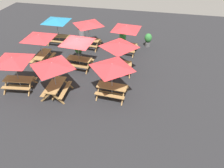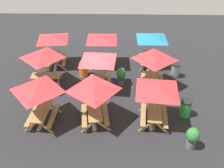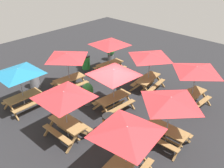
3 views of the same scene
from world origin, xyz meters
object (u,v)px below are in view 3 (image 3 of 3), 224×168
potted_plant_1 (88,93)px  picnic_table_0 (127,134)px  picnic_table_7 (64,98)px  potted_plant_0 (111,52)px  picnic_table_5 (67,58)px  picnic_table_8 (19,74)px  picnic_table_2 (110,45)px  picnic_table_4 (150,58)px  trash_bin_orange (109,125)px  picnic_table_1 (196,72)px  trash_bin_gray (34,80)px  trash_bin_green (86,62)px  picnic_table_6 (114,75)px  picnic_table_3 (170,104)px

potted_plant_1 → picnic_table_0: bearing=-116.7°
picnic_table_7 → potted_plant_0: 8.82m
picnic_table_5 → picnic_table_8: bearing=-177.7°
picnic_table_5 → picnic_table_2: bearing=0.9°
picnic_table_4 → trash_bin_orange: (-4.44, -1.13, -1.49)m
picnic_table_1 → picnic_table_2: bearing=94.6°
trash_bin_gray → trash_bin_green: 3.87m
picnic_table_4 → picnic_table_8: 6.90m
picnic_table_8 → trash_bin_orange: picnic_table_8 is taller
picnic_table_6 → potted_plant_0: (4.56, 4.57, -1.33)m
picnic_table_0 → picnic_table_7: same height
picnic_table_6 → trash_bin_green: (2.33, 4.77, -1.49)m
picnic_table_8 → trash_bin_orange: bearing=-71.3°
picnic_table_1 → trash_bin_gray: bearing=124.1°
picnic_table_4 → trash_bin_orange: size_ratio=2.38×
picnic_table_1 → picnic_table_2: 5.75m
trash_bin_gray → trash_bin_green: same height
picnic_table_2 → trash_bin_orange: 6.27m
picnic_table_0 → picnic_table_1: same height
picnic_table_5 → trash_bin_gray: (-1.29, 1.68, -1.49)m
picnic_table_5 → potted_plant_1: 2.33m
picnic_table_4 → potted_plant_1: (-3.44, 1.38, -1.30)m
picnic_table_2 → picnic_table_5: 3.15m
potted_plant_0 → picnic_table_1: bearing=-101.9°
picnic_table_0 → trash_bin_green: (5.17, 8.02, -1.49)m
picnic_table_5 → picnic_table_6: bearing=-80.4°
picnic_table_6 → trash_bin_gray: picnic_table_6 is taller
picnic_table_3 → picnic_table_5: size_ratio=1.00×
picnic_table_2 → picnic_table_4: bearing=-83.9°
picnic_table_0 → picnic_table_7: 3.30m
picnic_table_7 → trash_bin_green: picnic_table_7 is taller
trash_bin_gray → potted_plant_1: 3.73m
picnic_table_4 → picnic_table_1: bearing=-95.5°
trash_bin_green → picnic_table_1: bearing=-84.7°
picnic_table_5 → trash_bin_green: picnic_table_5 is taller
trash_bin_gray → trash_bin_green: (3.86, -0.18, 0.00)m
trash_bin_orange → picnic_table_8: bearing=108.7°
picnic_table_0 → trash_bin_green: size_ratio=2.86×
trash_bin_green → picnic_table_7: bearing=-137.8°
picnic_table_8 → potted_plant_0: picnic_table_8 is taller
picnic_table_5 → picnic_table_0: bearing=-106.5°
picnic_table_8 → potted_plant_0: size_ratio=2.45×
trash_bin_gray → picnic_table_6: bearing=-72.7°
picnic_table_1 → picnic_table_8: bearing=138.2°
picnic_table_2 → trash_bin_green: (-0.56, 1.74, -1.49)m
picnic_table_2 → picnic_table_3: same height
picnic_table_6 → picnic_table_7: size_ratio=1.00×
picnic_table_2 → picnic_table_6: bearing=-127.9°
picnic_table_4 → trash_bin_green: (-0.58, 4.79, -1.49)m
picnic_table_7 → picnic_table_2: bearing=-63.7°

